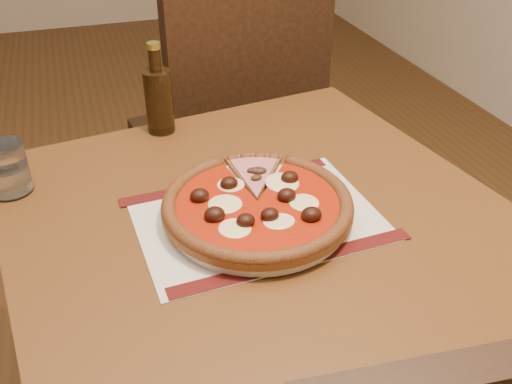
% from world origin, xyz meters
% --- Properties ---
extents(table, '(0.91, 0.91, 0.75)m').
position_xyz_m(table, '(0.71, -0.73, 0.65)').
color(table, brown).
rests_on(table, ground).
extents(chair_far, '(0.53, 0.53, 0.97)m').
position_xyz_m(chair_far, '(0.87, -0.03, 0.55)').
color(chair_far, black).
rests_on(chair_far, ground).
extents(placemat, '(0.40, 0.30, 0.00)m').
position_xyz_m(placemat, '(0.71, -0.75, 0.75)').
color(placemat, beige).
rests_on(placemat, table).
extents(plate, '(0.29, 0.29, 0.02)m').
position_xyz_m(plate, '(0.71, -0.75, 0.76)').
color(plate, white).
rests_on(plate, placemat).
extents(pizza, '(0.31, 0.31, 0.04)m').
position_xyz_m(pizza, '(0.71, -0.75, 0.78)').
color(pizza, brown).
rests_on(pizza, plate).
extents(ham_slice, '(0.10, 0.15, 0.02)m').
position_xyz_m(ham_slice, '(0.75, -0.66, 0.78)').
color(ham_slice, brown).
rests_on(ham_slice, plate).
extents(water_glass, '(0.09, 0.09, 0.09)m').
position_xyz_m(water_glass, '(0.32, -0.53, 0.80)').
color(water_glass, white).
rests_on(water_glass, table).
extents(bottle, '(0.06, 0.06, 0.19)m').
position_xyz_m(bottle, '(0.61, -0.39, 0.82)').
color(bottle, '#321F0C').
rests_on(bottle, table).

